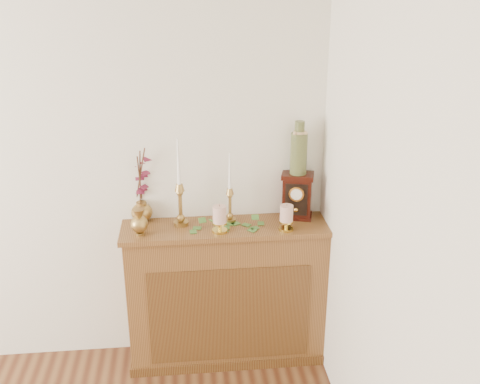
{
  "coord_description": "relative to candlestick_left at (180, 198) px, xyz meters",
  "views": [
    {
      "loc": [
        1.17,
        -0.9,
        2.33
      ],
      "look_at": [
        1.48,
        2.05,
        1.16
      ],
      "focal_mm": 42.0,
      "sensor_mm": 36.0,
      "label": 1
    }
  ],
  "objects": [
    {
      "name": "candlestick_center",
      "position": [
        0.29,
        0.02,
        -0.03
      ],
      "size": [
        0.07,
        0.07,
        0.43
      ],
      "rotation": [
        0.0,
        0.0,
        0.2
      ],
      "color": "#A58B42",
      "rests_on": "console_shelf"
    },
    {
      "name": "pillar_candle_left",
      "position": [
        0.22,
        -0.12,
        -0.08
      ],
      "size": [
        0.09,
        0.09,
        0.17
      ],
      "rotation": [
        0.0,
        0.0,
        0.02
      ],
      "color": "#DFC14E",
      "rests_on": "console_shelf"
    },
    {
      "name": "console_shelf",
      "position": [
        0.27,
        -0.04,
        -0.67
      ],
      "size": [
        1.24,
        0.34,
        0.93
      ],
      "color": "brown",
      "rests_on": "ground"
    },
    {
      "name": "ivy_garland",
      "position": [
        0.27,
        -0.07,
        -0.16
      ],
      "size": [
        0.41,
        0.16,
        0.08
      ],
      "rotation": [
        0.0,
        0.0,
        0.31
      ],
      "color": "#40712B",
      "rests_on": "console_shelf"
    },
    {
      "name": "ginger_jar",
      "position": [
        -0.22,
        0.11,
        0.04
      ],
      "size": [
        0.19,
        0.21,
        0.47
      ],
      "rotation": [
        0.0,
        0.0,
        0.3
      ],
      "color": "#A58B42",
      "rests_on": "console_shelf"
    },
    {
      "name": "candlestick_left",
      "position": [
        0.0,
        0.0,
        0.0
      ],
      "size": [
        0.09,
        0.09,
        0.53
      ],
      "rotation": [
        0.0,
        0.0,
        0.32
      ],
      "color": "#A58B42",
      "rests_on": "console_shelf"
    },
    {
      "name": "ceramic_vase",
      "position": [
        0.7,
        0.04,
        0.25
      ],
      "size": [
        0.1,
        0.1,
        0.32
      ],
      "rotation": [
        0.0,
        0.0,
        -0.27
      ],
      "color": "#1C3829",
      "rests_on": "mantel_clock"
    },
    {
      "name": "bud_vase",
      "position": [
        -0.23,
        -0.11,
        -0.09
      ],
      "size": [
        0.1,
        0.1,
        0.16
      ],
      "rotation": [
        0.0,
        0.0,
        -0.43
      ],
      "color": "#A58B42",
      "rests_on": "console_shelf"
    },
    {
      "name": "mantel_clock",
      "position": [
        0.7,
        0.04,
        -0.04
      ],
      "size": [
        0.22,
        0.18,
        0.28
      ],
      "rotation": [
        0.0,
        0.0,
        -0.27
      ],
      "color": "#380E0B",
      "rests_on": "console_shelf"
    },
    {
      "name": "pillar_candle_right",
      "position": [
        0.61,
        -0.13,
        -0.09
      ],
      "size": [
        0.09,
        0.09,
        0.16
      ],
      "rotation": [
        0.0,
        0.0,
        -0.03
      ],
      "color": "#DFC14E",
      "rests_on": "console_shelf"
    }
  ]
}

